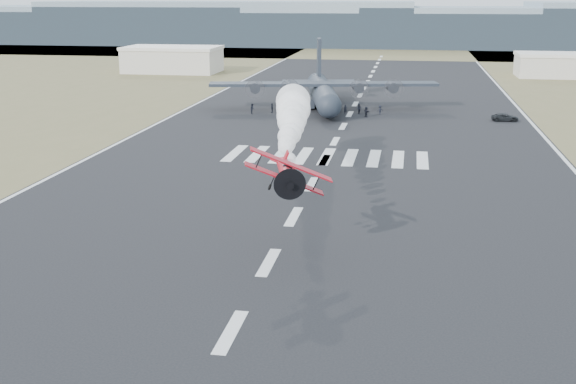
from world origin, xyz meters
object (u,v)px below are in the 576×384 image
(hangar_left, at_px, (173,59))
(support_vehicle, at_px, (505,117))
(aerobatic_biplane, at_px, (286,173))
(crew_d, at_px, (272,108))
(crew_g, at_px, (345,109))
(crew_c, at_px, (380,110))
(transport_aircraft, at_px, (323,91))
(crew_b, at_px, (252,109))
(crew_f, at_px, (366,112))
(crew_e, at_px, (294,107))
(crew_h, at_px, (359,109))
(hangar_right, at_px, (559,65))
(crew_a, at_px, (286,104))

(hangar_left, xyz_separation_m, support_vehicle, (77.47, -63.65, -2.81))
(aerobatic_biplane, height_order, support_vehicle, aerobatic_biplane)
(crew_d, bearing_deg, hangar_left, -169.89)
(crew_d, bearing_deg, crew_g, 72.19)
(support_vehicle, distance_m, crew_c, 20.58)
(crew_g, bearing_deg, crew_c, -9.15)
(transport_aircraft, bearing_deg, crew_c, -40.33)
(crew_b, relative_size, crew_f, 1.00)
(crew_e, distance_m, crew_f, 13.10)
(crew_d, relative_size, crew_h, 0.92)
(aerobatic_biplane, bearing_deg, hangar_right, 63.61)
(hangar_right, relative_size, transport_aircraft, 0.51)
(crew_g, bearing_deg, aerobatic_biplane, -98.99)
(crew_d, bearing_deg, crew_a, 133.58)
(crew_a, distance_m, crew_c, 17.11)
(crew_f, bearing_deg, aerobatic_biplane, 141.84)
(crew_f, xyz_separation_m, crew_h, (-1.47, 3.07, 0.01))
(hangar_right, distance_m, crew_d, 89.38)
(crew_a, bearing_deg, crew_e, 102.25)
(hangar_left, distance_m, crew_g, 79.51)
(crew_b, relative_size, crew_c, 1.09)
(crew_e, bearing_deg, aerobatic_biplane, -174.17)
(hangar_right, bearing_deg, crew_f, -122.12)
(transport_aircraft, distance_m, support_vehicle, 32.35)
(hangar_right, distance_m, crew_h, 79.22)
(hangar_left, xyz_separation_m, crew_b, (35.41, -63.43, -2.53))
(crew_c, xyz_separation_m, crew_g, (-5.90, -0.13, -0.02))
(support_vehicle, bearing_deg, crew_g, 80.26)
(crew_g, bearing_deg, hangar_right, 44.17)
(hangar_right, relative_size, crew_b, 11.73)
(hangar_left, xyz_separation_m, crew_e, (42.25, -60.38, -2.58))
(transport_aircraft, bearing_deg, support_vehicle, -27.22)
(crew_e, bearing_deg, support_vehicle, -98.12)
(crew_g, bearing_deg, crew_a, 154.81)
(hangar_right, distance_m, crew_b, 92.77)
(transport_aircraft, xyz_separation_m, support_vehicle, (30.98, -8.99, -2.42))
(crew_c, height_order, crew_e, crew_e)
(crew_a, distance_m, crew_e, 3.22)
(crew_b, distance_m, crew_f, 19.55)
(crew_f, bearing_deg, transport_aircraft, 7.15)
(support_vehicle, xyz_separation_m, crew_b, (-42.06, 0.22, 0.28))
(crew_a, relative_size, crew_f, 1.06)
(aerobatic_biplane, distance_m, support_vehicle, 71.72)
(hangar_right, distance_m, crew_g, 80.73)
(crew_e, relative_size, crew_g, 1.07)
(crew_f, distance_m, crew_h, 3.40)
(hangar_right, height_order, crew_h, hangar_right)
(crew_c, distance_m, crew_f, 3.64)
(hangar_left, xyz_separation_m, crew_h, (53.48, -60.49, -2.52))
(crew_e, bearing_deg, crew_c, -93.77)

